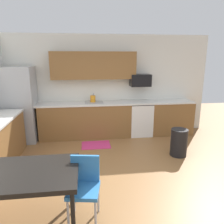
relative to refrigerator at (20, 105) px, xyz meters
The scene contains 16 objects.
ground_plane 3.25m from the refrigerator, 45.52° to the right, with size 12.00×12.00×0.00m, color olive.
wall_back 2.26m from the refrigerator, 11.16° to the left, with size 5.80×0.10×2.70m, color silver.
cabinet_run_back 1.70m from the refrigerator, ahead, with size 2.40×0.60×0.90m, color brown.
cabinet_run_back_right 4.03m from the refrigerator, ahead, with size 1.15×0.60×0.90m, color brown.
countertop_back 2.18m from the refrigerator, ahead, with size 4.80×0.64×0.04m, color silver.
upper_cabinets_back 2.12m from the refrigerator, ahead, with size 2.20×0.34×0.70m, color brown.
refrigerator is the anchor object (origin of this frame).
oven_range 3.17m from the refrigerator, ahead, with size 0.60×0.60×0.91m.
microwave 3.18m from the refrigerator, ahead, with size 0.54×0.36×0.32m, color black.
sink_basin 1.86m from the refrigerator, ahead, with size 0.48×0.40×0.14m, color #A5A8AD.
sink_faucet 1.88m from the refrigerator, ahead, with size 0.02×0.02×0.24m, color #B2B5BA.
dining_table 3.16m from the refrigerator, 74.89° to the right, with size 1.40×0.90×0.75m.
chair_near_table 3.42m from the refrigerator, 62.10° to the right, with size 0.46×0.46×0.85m.
trash_bin 3.93m from the refrigerator, 20.36° to the right, with size 0.36×0.36×0.60m, color black.
floor_mat 2.16m from the refrigerator, 17.03° to the right, with size 0.70×0.50×0.01m, color #CC3372.
kettle 1.84m from the refrigerator, ahead, with size 0.14×0.14×0.20m, color orange.
Camera 1 is at (-0.54, -3.29, 2.10)m, focal length 34.42 mm.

